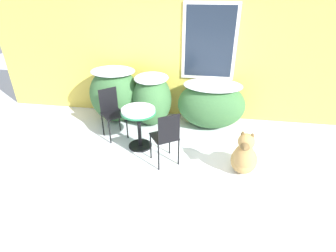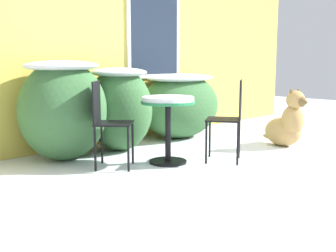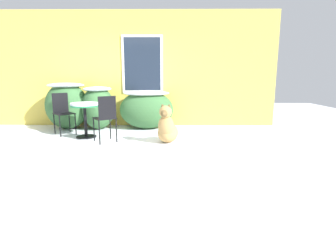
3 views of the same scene
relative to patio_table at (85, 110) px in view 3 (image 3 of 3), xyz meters
name	(u,v)px [view 3 (image 3 of 3)]	position (x,y,z in m)	size (l,w,h in m)	color
ground_plane	(102,147)	(0.53, -0.76, -0.58)	(16.00, 16.00, 0.00)	white
house_wall	(122,69)	(0.56, 1.43, 0.88)	(8.00, 0.10, 2.92)	#DBC14C
shrub_left	(67,105)	(-0.74, 0.93, 0.02)	(1.04, 0.86, 1.13)	#386638
shrub_middle	(98,107)	(0.04, 0.91, -0.03)	(0.78, 0.88, 1.05)	#386638
shrub_right	(147,108)	(1.22, 0.97, -0.08)	(1.33, 0.93, 0.94)	#386638
patio_table	(85,110)	(0.00, 0.00, 0.00)	(0.60, 0.60, 0.74)	black
patio_chair_near_table	(63,111)	(-0.60, 0.31, -0.06)	(0.54, 0.54, 0.92)	black
patio_chair_far_side	(106,116)	(0.55, -0.44, -0.06)	(0.53, 0.53, 0.92)	black
dog	(167,129)	(1.75, -0.47, -0.30)	(0.51, 0.76, 0.78)	tan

